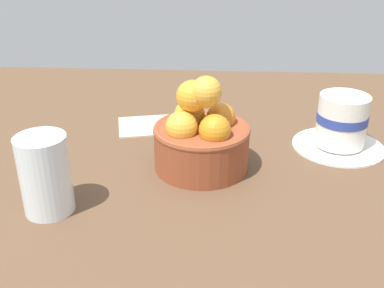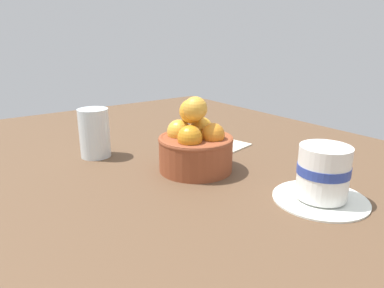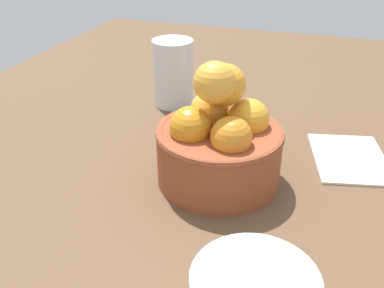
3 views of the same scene
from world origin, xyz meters
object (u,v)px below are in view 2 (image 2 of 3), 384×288
Objects in this scene: terracotta_bowl at (195,145)px; water_glass at (94,133)px; coffee_cup at (323,176)px; folded_napkin at (221,143)px.

terracotta_bowl is 1.39× the size of water_glass.
terracotta_bowl is at bearing -159.83° from coffee_cup.
water_glass reaches higher than coffee_cup.
water_glass is (-39.84, -20.09, 1.10)cm from coffee_cup.
terracotta_bowl is at bearing 33.64° from water_glass.
folded_napkin is at bearing 70.95° from water_glass.
water_glass is 28.30cm from folded_napkin.
terracotta_bowl reaches higher than water_glass.
water_glass reaches higher than folded_napkin.
coffee_cup is at bearing 20.17° from terracotta_bowl.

